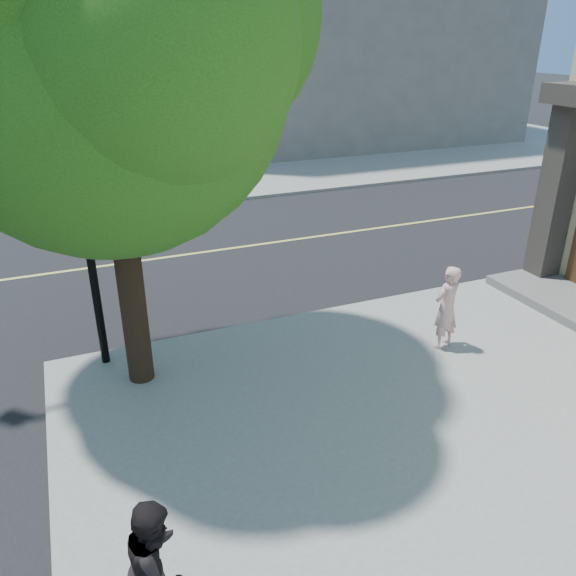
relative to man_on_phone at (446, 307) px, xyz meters
name	(u,v)px	position (x,y,z in m)	size (l,w,h in m)	color
ground	(104,356)	(-5.72, 2.18, -0.90)	(140.00, 140.00, 0.00)	black
road_ew	(85,269)	(-5.72, 6.68, -0.89)	(140.00, 9.00, 0.01)	black
sidewalk_ne	(303,133)	(7.78, 23.68, -0.84)	(29.00, 25.00, 0.12)	gray
man_on_phone	(446,307)	(0.00, 0.00, 0.00)	(0.57, 0.37, 1.56)	#E0A8A2
pedestrian	(158,567)	(-5.72, -3.39, -0.02)	(0.74, 0.57, 1.52)	black
street_tree	(109,22)	(-5.08, 1.06, 4.56)	(6.23, 5.67, 8.27)	black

